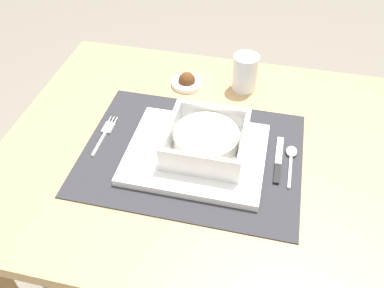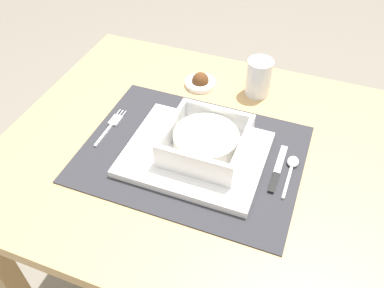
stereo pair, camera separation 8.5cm
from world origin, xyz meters
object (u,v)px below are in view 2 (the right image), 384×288
Objects in this scene: fork at (112,124)px; butter_knife at (277,171)px; dining_table at (200,181)px; drinking_glass at (259,79)px; porridge_bowl at (206,142)px; spoon at (292,166)px; condiment_saucer at (200,82)px.

butter_knife reaches higher than fork.
drinking_glass is (0.07, 0.24, 0.16)m from dining_table.
porridge_bowl is 1.74× the size of drinking_glass.
dining_table is 6.38× the size of butter_knife.
butter_knife is (0.39, -0.01, 0.00)m from fork.
fork is at bearing -139.01° from drinking_glass.
drinking_glass reaches higher than porridge_bowl.
fork is 0.41m from spoon.
butter_knife is at bearing -66.98° from drinking_glass.
dining_table is 0.29m from drinking_glass.
condiment_saucer is (-0.08, 0.21, 0.12)m from dining_table.
porridge_bowl reaches higher than dining_table.
porridge_bowl is 2.06× the size of condiment_saucer.
porridge_bowl reaches higher than condiment_saucer.
condiment_saucer reaches higher than dining_table.
spoon reaches higher than fork.
fork is 0.96× the size of butter_knife.
drinking_glass reaches higher than fork.
drinking_glass is at bearing 8.30° from condiment_saucer.
butter_knife is at bearing -138.33° from spoon.
condiment_saucer is at bearing 110.23° from dining_table.
butter_knife reaches higher than dining_table.
dining_table is at bearing -69.77° from condiment_saucer.
spoon is at bearing -59.85° from drinking_glass.
spoon is 0.35m from condiment_saucer.
fork is 0.37m from drinking_glass.
drinking_glass is (0.05, 0.26, -0.00)m from porridge_bowl.
dining_table is at bearing -105.53° from drinking_glass.
condiment_saucer is (-0.25, 0.23, 0.00)m from butter_knife.
porridge_bowl is 1.20× the size of butter_knife.
drinking_glass reaches higher than spoon.
butter_knife is at bearing 2.80° from porridge_bowl.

